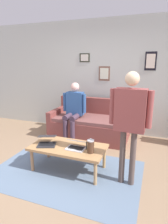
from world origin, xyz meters
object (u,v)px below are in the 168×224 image
coffee_table (68,149)px  person_standing (130,115)px  person_seated (74,108)px  laptop_center (47,142)px  couch (90,124)px  french_press (91,146)px  laptop_left (76,146)px

coffee_table → person_standing: (-0.94, 0.05, 0.66)m
coffee_table → person_standing: person_standing is taller
person_standing → person_seated: (1.39, -1.30, -0.30)m
laptop_center → person_standing: (-1.30, -0.01, 0.57)m
coffee_table → couch: bearing=-84.7°
laptop_center → person_standing: size_ratio=0.25×
person_seated → french_press: bearing=122.4°
french_press → person_seated: bearing=-57.6°
couch → coffee_table: size_ratio=1.47×
french_press → person_seated: person_seated is taller
laptop_left → french_press: (-0.26, 0.06, 0.06)m
laptop_center → person_seated: 1.34m
coffee_table → laptop_center: bearing=9.1°
coffee_table → person_standing: 1.15m
laptop_left → person_seated: person_seated is taller
couch → coffee_table: (-0.14, 1.48, 0.06)m
couch → person_seated: size_ratio=1.38×
coffee_table → french_press: french_press is taller
french_press → person_standing: (-0.53, -0.04, 0.52)m
laptop_center → person_seated: person_seated is taller
coffee_table → laptop_left: (-0.15, 0.02, 0.08)m
laptop_center → french_press: french_press is taller
coffee_table → french_press: bearing=167.7°
laptop_left → laptop_center: bearing=3.7°
laptop_center → person_standing: bearing=-179.5°
laptop_left → french_press: 0.27m
couch → laptop_center: 1.56m
laptop_left → person_seated: 1.44m
couch → laptop_center: size_ratio=4.40×
coffee_table → person_seated: bearing=-70.4°
laptop_center → coffee_table: bearing=-170.9°
laptop_center → couch: bearing=-98.2°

